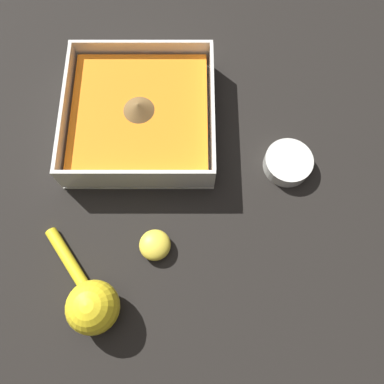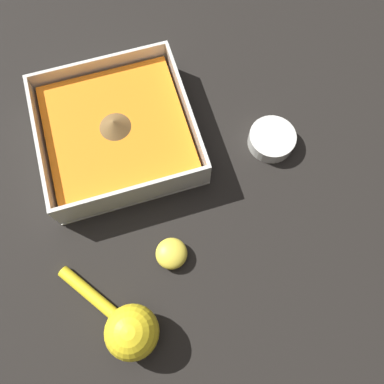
{
  "view_description": "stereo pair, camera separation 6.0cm",
  "coord_description": "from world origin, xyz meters",
  "px_view_note": "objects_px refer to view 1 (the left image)",
  "views": [
    {
      "loc": [
        0.09,
        -0.32,
        0.6
      ],
      "look_at": [
        0.09,
        -0.12,
        0.03
      ],
      "focal_mm": 35.0,
      "sensor_mm": 36.0,
      "label": 1
    },
    {
      "loc": [
        0.03,
        -0.31,
        0.6
      ],
      "look_at": [
        0.09,
        -0.12,
        0.03
      ],
      "focal_mm": 35.0,
      "sensor_mm": 36.0,
      "label": 2
    }
  ],
  "objects_px": {
    "lemon_squeezer": "(91,303)",
    "lemon_half": "(155,245)",
    "spice_bowl": "(288,163)",
    "square_dish": "(141,116)"
  },
  "relations": [
    {
      "from": "lemon_squeezer",
      "to": "lemon_half",
      "type": "bearing_deg",
      "value": 99.74
    },
    {
      "from": "spice_bowl",
      "to": "square_dish",
      "type": "bearing_deg",
      "value": 161.57
    },
    {
      "from": "spice_bowl",
      "to": "lemon_half",
      "type": "height_order",
      "value": "lemon_half"
    },
    {
      "from": "spice_bowl",
      "to": "lemon_squeezer",
      "type": "bearing_deg",
      "value": -143.2
    },
    {
      "from": "square_dish",
      "to": "lemon_half",
      "type": "height_order",
      "value": "square_dish"
    },
    {
      "from": "spice_bowl",
      "to": "lemon_squeezer",
      "type": "relative_size",
      "value": 0.5
    },
    {
      "from": "square_dish",
      "to": "lemon_half",
      "type": "distance_m",
      "value": 0.23
    },
    {
      "from": "spice_bowl",
      "to": "lemon_squeezer",
      "type": "xyz_separation_m",
      "value": [
        -0.31,
        -0.23,
        0.02
      ]
    },
    {
      "from": "square_dish",
      "to": "spice_bowl",
      "type": "relative_size",
      "value": 3.15
    },
    {
      "from": "spice_bowl",
      "to": "lemon_half",
      "type": "xyz_separation_m",
      "value": [
        -0.22,
        -0.14,
        0.0
      ]
    }
  ]
}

